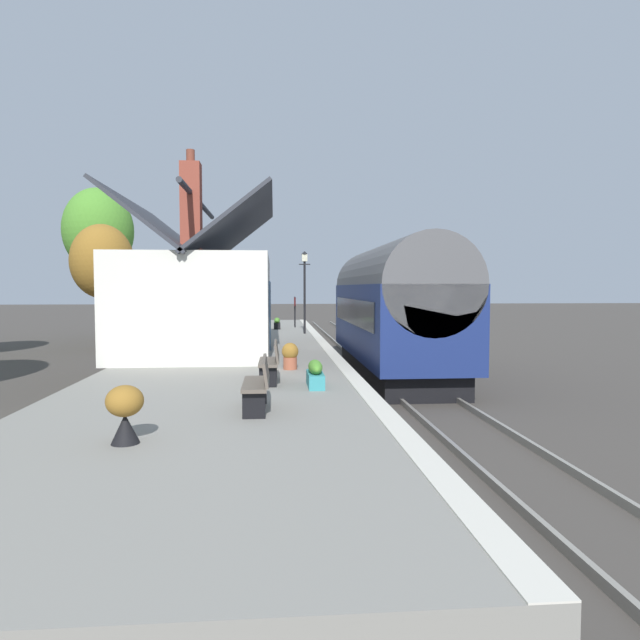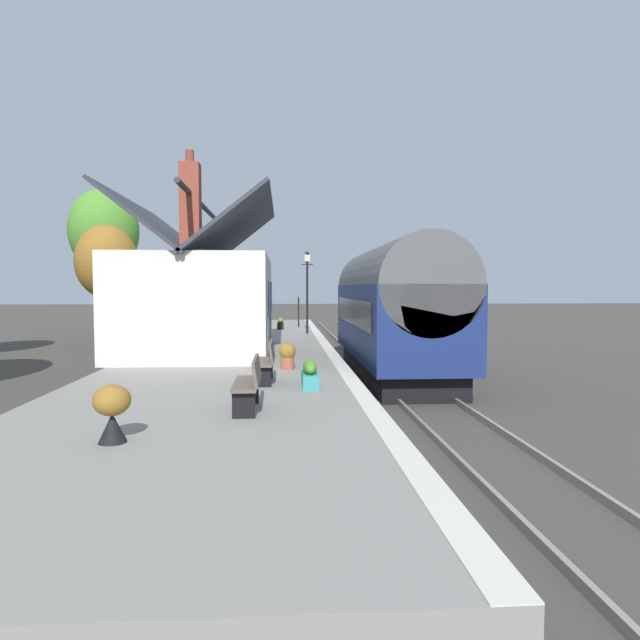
% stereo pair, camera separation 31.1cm
% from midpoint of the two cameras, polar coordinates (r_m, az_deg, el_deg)
% --- Properties ---
extents(ground_plane, '(160.00, 160.00, 0.00)m').
position_cam_midpoint_polar(ground_plane, '(19.79, 3.56, -5.12)').
color(ground_plane, '#423D38').
extents(platform, '(32.00, 6.24, 0.86)m').
position_cam_midpoint_polar(platform, '(19.57, -8.50, -3.98)').
color(platform, gray).
rests_on(platform, ground).
extents(platform_edge_coping, '(32.00, 0.36, 0.02)m').
position_cam_midpoint_polar(platform_edge_coping, '(19.54, 0.14, -2.66)').
color(platform_edge_coping, beige).
rests_on(platform_edge_coping, platform).
extents(rail_near, '(52.00, 0.08, 0.14)m').
position_cam_midpoint_polar(rail_near, '(20.07, 8.15, -4.83)').
color(rail_near, gray).
rests_on(rail_near, ground).
extents(rail_far, '(52.00, 0.08, 0.14)m').
position_cam_midpoint_polar(rail_far, '(19.80, 4.08, -4.91)').
color(rail_far, gray).
rests_on(rail_far, ground).
extents(train, '(9.71, 2.73, 4.32)m').
position_cam_midpoint_polar(train, '(18.33, 7.01, 1.15)').
color(train, black).
rests_on(train, ground).
extents(station_building, '(7.48, 4.62, 5.95)m').
position_cam_midpoint_polar(station_building, '(18.14, -12.62, 1.97)').
color(station_building, silver).
rests_on(station_building, platform).
extents(bench_platform_end, '(1.40, 0.45, 0.88)m').
position_cam_midpoint_polar(bench_platform_end, '(12.08, -5.73, -4.16)').
color(bench_platform_end, brown).
rests_on(bench_platform_end, platform).
extents(bench_mid_platform, '(1.40, 0.44, 0.88)m').
position_cam_midpoint_polar(bench_mid_platform, '(9.38, -7.22, -6.35)').
color(bench_mid_platform, brown).
rests_on(bench_mid_platform, platform).
extents(planter_bench_right, '(1.07, 0.32, 0.60)m').
position_cam_midpoint_polar(planter_bench_right, '(26.42, -10.93, -0.55)').
color(planter_bench_right, teal).
rests_on(planter_bench_right, platform).
extents(planter_edge_far, '(1.03, 0.32, 0.55)m').
position_cam_midpoint_polar(planter_edge_far, '(11.57, -1.26, -5.55)').
color(planter_edge_far, teal).
rests_on(planter_edge_far, platform).
extents(planter_by_door, '(1.05, 0.32, 0.56)m').
position_cam_midpoint_polar(planter_by_door, '(25.82, -8.19, -0.66)').
color(planter_by_door, gray).
rests_on(planter_by_door, platform).
extents(planter_corner_building, '(0.49, 0.49, 0.77)m').
position_cam_midpoint_polar(planter_corner_building, '(7.88, -20.40, -8.74)').
color(planter_corner_building, black).
rests_on(planter_corner_building, platform).
extents(planter_under_sign, '(0.42, 0.42, 0.67)m').
position_cam_midpoint_polar(planter_under_sign, '(14.02, -3.71, -3.61)').
color(planter_under_sign, '#9E5138').
rests_on(planter_under_sign, platform).
extents(planter_bench_left, '(0.61, 0.61, 0.88)m').
position_cam_midpoint_polar(planter_bench_left, '(24.97, -12.44, -0.37)').
color(planter_bench_left, gray).
rests_on(planter_bench_left, platform).
extents(planter_edge_near, '(0.88, 0.32, 0.56)m').
position_cam_midpoint_polar(planter_edge_near, '(27.72, -4.73, -0.36)').
color(planter_edge_near, black).
rests_on(planter_edge_near, platform).
extents(lamp_post_platform, '(0.32, 0.50, 3.66)m').
position_cam_midpoint_polar(lamp_post_platform, '(24.79, -1.95, 4.51)').
color(lamp_post_platform, black).
rests_on(lamp_post_platform, platform).
extents(station_sign_board, '(0.96, 0.06, 1.57)m').
position_cam_midpoint_polar(station_sign_board, '(28.93, -2.89, 1.62)').
color(station_sign_board, black).
rests_on(station_sign_board, platform).
extents(tree_far_left, '(3.98, 3.79, 8.44)m').
position_cam_midpoint_polar(tree_far_left, '(33.85, -21.96, 8.45)').
color(tree_far_left, '#4C3828').
rests_on(tree_far_left, ground).
extents(tree_behind_building, '(3.03, 2.89, 5.89)m').
position_cam_midpoint_polar(tree_behind_building, '(28.34, -21.66, 5.50)').
color(tree_behind_building, '#4C3828').
rests_on(tree_behind_building, ground).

